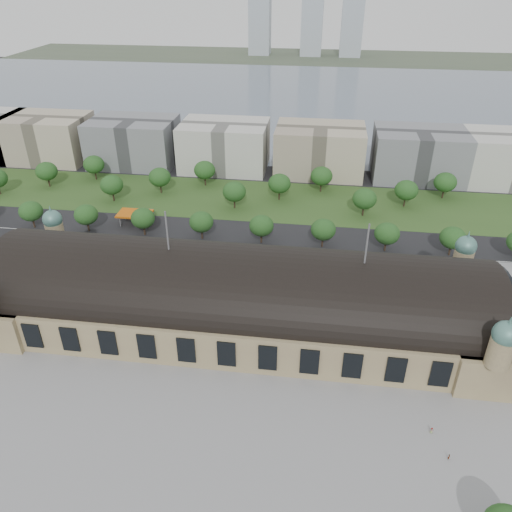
# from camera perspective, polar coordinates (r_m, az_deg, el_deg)

# --- Properties ---
(ground) EXTENTS (900.00, 900.00, 0.00)m
(ground) POSITION_cam_1_polar(r_m,az_deg,el_deg) (154.54, -1.90, -7.97)
(ground) COLOR black
(ground) RESTS_ON ground
(station) EXTENTS (150.00, 48.40, 44.30)m
(station) POSITION_cam_1_polar(r_m,az_deg,el_deg) (148.34, -1.97, -4.87)
(station) COLOR tan
(station) RESTS_ON ground
(plaza_south) EXTENTS (190.00, 48.00, 0.12)m
(plaza_south) POSITION_cam_1_polar(r_m,az_deg,el_deg) (122.66, -0.58, -21.22)
(plaza_south) COLOR gray
(plaza_south) RESTS_ON ground
(road_slab) EXTENTS (260.00, 26.00, 0.10)m
(road_slab) POSITION_cam_1_polar(r_m,az_deg,el_deg) (188.70, -6.00, -0.24)
(road_slab) COLOR black
(road_slab) RESTS_ON ground
(grass_belt) EXTENTS (300.00, 45.00, 0.10)m
(grass_belt) POSITION_cam_1_polar(r_m,az_deg,el_deg) (235.54, -1.79, 6.52)
(grass_belt) COLOR #305120
(grass_belt) RESTS_ON ground
(petrol_station) EXTENTS (14.00, 13.00, 5.05)m
(petrol_station) POSITION_cam_1_polar(r_m,az_deg,el_deg) (219.77, -13.09, 4.68)
(petrol_station) COLOR #CB5A0B
(petrol_station) RESTS_ON ground
(lake) EXTENTS (700.00, 320.00, 0.08)m
(lake) POSITION_cam_1_polar(r_m,az_deg,el_deg) (428.29, 4.98, 17.61)
(lake) COLOR slate
(lake) RESTS_ON ground
(far_shore) EXTENTS (700.00, 120.00, 0.14)m
(far_shore) POSITION_cam_1_polar(r_m,az_deg,el_deg) (624.59, 6.20, 21.69)
(far_shore) COLOR #44513D
(far_shore) RESTS_ON ground
(far_tower_left) EXTENTS (24.00, 24.00, 80.00)m
(far_tower_left) POSITION_cam_1_polar(r_m,az_deg,el_deg) (634.49, 0.46, 25.63)
(far_tower_left) COLOR #9EA8B2
(far_tower_left) RESTS_ON ground
(far_tower_mid) EXTENTS (24.00, 24.00, 85.00)m
(far_tower_mid) POSITION_cam_1_polar(r_m,az_deg,el_deg) (629.39, 6.48, 25.65)
(far_tower_mid) COLOR #9EA8B2
(far_tower_mid) RESTS_ON ground
(far_tower_right) EXTENTS (24.00, 24.00, 75.00)m
(far_tower_right) POSITION_cam_1_polar(r_m,az_deg,el_deg) (629.92, 10.95, 24.88)
(far_tower_right) COLOR #9EA8B2
(far_tower_right) RESTS_ON ground
(office_1) EXTENTS (45.00, 32.00, 24.00)m
(office_1) POSITION_cam_1_polar(r_m,az_deg,el_deg) (305.68, -22.81, 12.34)
(office_1) COLOR #B5A98E
(office_1) RESTS_ON ground
(office_2) EXTENTS (45.00, 32.00, 24.00)m
(office_2) POSITION_cam_1_polar(r_m,az_deg,el_deg) (284.25, -13.82, 12.56)
(office_2) COLOR slate
(office_2) RESTS_ON ground
(office_3) EXTENTS (45.00, 32.00, 24.00)m
(office_3) POSITION_cam_1_polar(r_m,az_deg,el_deg) (270.47, -3.63, 12.46)
(office_3) COLOR beige
(office_3) RESTS_ON ground
(office_4) EXTENTS (45.00, 32.00, 24.00)m
(office_4) POSITION_cam_1_polar(r_m,az_deg,el_deg) (265.54, 7.26, 11.93)
(office_4) COLOR #B5A98E
(office_4) RESTS_ON ground
(office_5) EXTENTS (45.00, 32.00, 24.00)m
(office_5) POSITION_cam_1_polar(r_m,az_deg,el_deg) (269.95, 18.10, 10.98)
(office_5) COLOR slate
(office_5) RESTS_ON ground
(office_6) EXTENTS (45.00, 32.00, 24.00)m
(office_6) POSITION_cam_1_polar(r_m,az_deg,el_deg) (281.54, 27.23, 9.87)
(office_6) COLOR beige
(office_6) RESTS_ON ground
(tree_row_1) EXTENTS (9.60, 9.60, 11.52)m
(tree_row_1) POSITION_cam_1_polar(r_m,az_deg,el_deg) (226.33, -24.34, 4.69)
(tree_row_1) COLOR #2D2116
(tree_row_1) RESTS_ON ground
(tree_row_2) EXTENTS (9.60, 9.60, 11.52)m
(tree_row_2) POSITION_cam_1_polar(r_m,az_deg,el_deg) (214.86, -18.85, 4.49)
(tree_row_2) COLOR #2D2116
(tree_row_2) RESTS_ON ground
(tree_row_3) EXTENTS (9.60, 9.60, 11.52)m
(tree_row_3) POSITION_cam_1_polar(r_m,az_deg,el_deg) (205.56, -12.80, 4.23)
(tree_row_3) COLOR #2D2116
(tree_row_3) RESTS_ON ground
(tree_row_4) EXTENTS (9.60, 9.60, 11.52)m
(tree_row_4) POSITION_cam_1_polar(r_m,az_deg,el_deg) (198.74, -6.27, 3.89)
(tree_row_4) COLOR #2D2116
(tree_row_4) RESTS_ON ground
(tree_row_5) EXTENTS (9.60, 9.60, 11.52)m
(tree_row_5) POSITION_cam_1_polar(r_m,az_deg,el_deg) (194.67, 0.63, 3.48)
(tree_row_5) COLOR #2D2116
(tree_row_5) RESTS_ON ground
(tree_row_6) EXTENTS (9.60, 9.60, 11.52)m
(tree_row_6) POSITION_cam_1_polar(r_m,az_deg,el_deg) (193.50, 7.70, 3.01)
(tree_row_6) COLOR #2D2116
(tree_row_6) RESTS_ON ground
(tree_row_7) EXTENTS (9.60, 9.60, 11.52)m
(tree_row_7) POSITION_cam_1_polar(r_m,az_deg,el_deg) (195.30, 14.75, 2.49)
(tree_row_7) COLOR #2D2116
(tree_row_7) RESTS_ON ground
(tree_row_8) EXTENTS (9.60, 9.60, 11.52)m
(tree_row_8) POSITION_cam_1_polar(r_m,az_deg,el_deg) (199.98, 21.56, 1.95)
(tree_row_8) COLOR #2D2116
(tree_row_8) RESTS_ON ground
(tree_belt_1) EXTENTS (10.40, 10.40, 12.48)m
(tree_belt_1) POSITION_cam_1_polar(r_m,az_deg,el_deg) (266.55, -22.82, 8.92)
(tree_belt_1) COLOR #2D2116
(tree_belt_1) RESTS_ON ground
(tree_belt_2) EXTENTS (10.40, 10.40, 12.48)m
(tree_belt_2) POSITION_cam_1_polar(r_m,az_deg,el_deg) (267.67, -18.05, 9.92)
(tree_belt_2) COLOR #2D2116
(tree_belt_2) RESTS_ON ground
(tree_belt_3) EXTENTS (10.40, 10.40, 12.48)m
(tree_belt_3) POSITION_cam_1_polar(r_m,az_deg,el_deg) (239.67, -16.17, 7.82)
(tree_belt_3) COLOR #2D2116
(tree_belt_3) RESTS_ON ground
(tree_belt_4) EXTENTS (10.40, 10.40, 12.48)m
(tree_belt_4) POSITION_cam_1_polar(r_m,az_deg,el_deg) (243.31, -10.95, 8.84)
(tree_belt_4) COLOR #2D2116
(tree_belt_4) RESTS_ON ground
(tree_belt_5) EXTENTS (10.40, 10.40, 12.48)m
(tree_belt_5) POSITION_cam_1_polar(r_m,az_deg,el_deg) (248.93, -5.90, 9.75)
(tree_belt_5) COLOR #2D2116
(tree_belt_5) RESTS_ON ground
(tree_belt_6) EXTENTS (10.40, 10.40, 12.48)m
(tree_belt_6) POSITION_cam_1_polar(r_m,az_deg,el_deg) (223.44, -2.50, 7.37)
(tree_belt_6) COLOR #2D2116
(tree_belt_6) RESTS_ON ground
(tree_belt_7) EXTENTS (10.40, 10.40, 12.48)m
(tree_belt_7) POSITION_cam_1_polar(r_m,az_deg,el_deg) (232.06, 2.70, 8.28)
(tree_belt_7) COLOR #2D2116
(tree_belt_7) RESTS_ON ground
(tree_belt_8) EXTENTS (10.40, 10.40, 12.48)m
(tree_belt_8) POSITION_cam_1_polar(r_m,az_deg,el_deg) (242.46, 7.50, 9.06)
(tree_belt_8) COLOR #2D2116
(tree_belt_8) RESTS_ON ground
(tree_belt_9) EXTENTS (10.40, 10.40, 12.48)m
(tree_belt_9) POSITION_cam_1_polar(r_m,az_deg,el_deg) (221.16, 12.30, 6.41)
(tree_belt_9) COLOR #2D2116
(tree_belt_9) RESTS_ON ground
(tree_belt_10) EXTENTS (10.40, 10.40, 12.48)m
(tree_belt_10) POSITION_cam_1_polar(r_m,az_deg,el_deg) (234.52, 16.81, 7.21)
(tree_belt_10) COLOR #2D2116
(tree_belt_10) RESTS_ON ground
(tree_belt_11) EXTENTS (10.40, 10.40, 12.48)m
(tree_belt_11) POSITION_cam_1_polar(r_m,az_deg,el_deg) (249.20, 20.82, 7.89)
(tree_belt_11) COLOR #2D2116
(tree_belt_11) RESTS_ON ground
(traffic_car_2) EXTENTS (5.79, 3.24, 1.53)m
(traffic_car_2) POSITION_cam_1_polar(r_m,az_deg,el_deg) (195.95, -14.47, 0.39)
(traffic_car_2) COLOR black
(traffic_car_2) RESTS_ON ground
(traffic_car_3) EXTENTS (4.46, 1.82, 1.29)m
(traffic_car_3) POSITION_cam_1_polar(r_m,az_deg,el_deg) (196.12, -11.08, 0.82)
(traffic_car_3) COLOR maroon
(traffic_car_3) RESTS_ON ground
(traffic_car_4) EXTENTS (3.98, 1.74, 1.33)m
(traffic_car_4) POSITION_cam_1_polar(r_m,az_deg,el_deg) (183.96, 6.11, -0.88)
(traffic_car_4) COLOR #1A1E49
(traffic_car_4) RESTS_ON ground
(traffic_car_5) EXTENTS (4.90, 1.74, 1.61)m
(traffic_car_5) POSITION_cam_1_polar(r_m,az_deg,el_deg) (192.04, 15.53, -0.42)
(traffic_car_5) COLOR #4E5055
(traffic_car_5) RESTS_ON ground
(traffic_car_6) EXTENTS (5.38, 2.54, 1.48)m
(traffic_car_6) POSITION_cam_1_polar(r_m,az_deg,el_deg) (182.27, 21.17, -3.34)
(traffic_car_6) COLOR #BABABC
(traffic_car_6) RESTS_ON ground
(parked_car_0) EXTENTS (5.05, 3.84, 1.60)m
(parked_car_0) POSITION_cam_1_polar(r_m,az_deg,el_deg) (187.64, -17.81, -1.60)
(parked_car_0) COLOR black
(parked_car_0) RESTS_ON ground
(parked_car_1) EXTENTS (5.47, 4.98, 1.42)m
(parked_car_1) POSITION_cam_1_polar(r_m,az_deg,el_deg) (193.82, -20.38, -1.04)
(parked_car_1) COLOR maroon
(parked_car_1) RESTS_ON ground
(parked_car_2) EXTENTS (5.86, 5.35, 1.65)m
(parked_car_2) POSITION_cam_1_polar(r_m,az_deg,el_deg) (181.37, -13.31, -2.06)
(parked_car_2) COLOR #172342
(parked_car_2) RESTS_ON ground
(parked_car_3) EXTENTS (5.07, 4.25, 1.64)m
(parked_car_3) POSITION_cam_1_polar(r_m,az_deg,el_deg) (189.44, -17.70, -1.25)
(parked_car_3) COLOR slate
(parked_car_3) RESTS_ON ground
(parked_car_4) EXTENTS (5.00, 4.24, 1.62)m
(parked_car_4) POSITION_cam_1_polar(r_m,az_deg,el_deg) (186.00, -15.23, -1.46)
(parked_car_4) COLOR silver
(parked_car_4) RESTS_ON ground
(parked_car_5) EXTENTS (5.17, 4.72, 1.34)m
(parked_car_5) POSITION_cam_1_polar(r_m,az_deg,el_deg) (178.06, -7.45, -2.15)
(parked_car_5) COLOR gray
(parked_car_5) RESTS_ON ground
(parked_car_6) EXTENTS (6.07, 4.59, 1.64)m
(parked_car_6) POSITION_cam_1_polar(r_m,az_deg,el_deg) (178.35, -7.92, -2.07)
(parked_car_6) COLOR black
(parked_car_6) RESTS_ON ground
(bus_west) EXTENTS (11.21, 3.36, 3.08)m
(bus_west) POSITION_cam_1_polar(r_m,az_deg,el_deg) (178.20, -5.93, -1.68)
(bus_west) COLOR red
(bus_west) RESTS_ON ground
(bus_mid) EXTENTS (11.85, 3.59, 3.25)m
(bus_mid) POSITION_cam_1_polar(r_m,az_deg,el_deg) (174.19, 3.45, -2.36)
(bus_mid) COLOR beige
(bus_mid) RESTS_ON ground
(bus_east) EXTENTS (10.77, 2.92, 2.97)m
(bus_east) POSITION_cam_1_polar(r_m,az_deg,el_deg) (178.31, 4.74, -1.61)
(bus_east) COLOR silver
(bus_east) RESTS_ON ground
(pedestrian_0) EXTENTS (0.85, 0.49, 1.74)m
(pedestrian_0) POSITION_cam_1_polar(r_m,az_deg,el_deg) (131.59, 19.43, -18.30)
(pedestrian_0) COLOR gray
(pedestrian_0) RESTS_ON ground
(pedestrian_1) EXTENTS (0.55, 0.68, 1.64)m
(pedestrian_1) POSITION_cam_1_polar(r_m,az_deg,el_deg) (127.92, 21.19, -20.63)
(pedestrian_1) COLOR gray
(pedestrian_1) RESTS_ON ground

